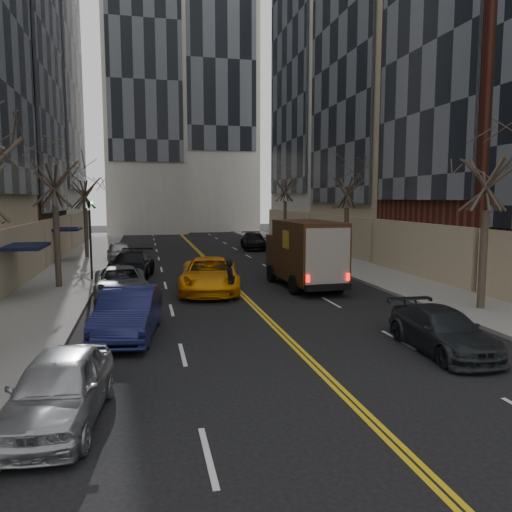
{
  "coord_description": "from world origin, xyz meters",
  "views": [
    {
      "loc": [
        -4.51,
        -6.46,
        4.62
      ],
      "look_at": [
        0.01,
        13.7,
        2.2
      ],
      "focal_mm": 35.0,
      "sensor_mm": 36.0,
      "label": 1
    }
  ],
  "objects_px": {
    "ups_truck": "(305,254)",
    "observer_sedan": "(442,331)",
    "taxi": "(210,275)",
    "pedestrian": "(230,280)"
  },
  "relations": [
    {
      "from": "taxi",
      "to": "pedestrian",
      "type": "xyz_separation_m",
      "value": [
        0.62,
        -2.35,
        0.11
      ]
    },
    {
      "from": "ups_truck",
      "to": "taxi",
      "type": "relative_size",
      "value": 1.06
    },
    {
      "from": "observer_sedan",
      "to": "taxi",
      "type": "height_order",
      "value": "taxi"
    },
    {
      "from": "taxi",
      "to": "observer_sedan",
      "type": "bearing_deg",
      "value": -55.63
    },
    {
      "from": "ups_truck",
      "to": "observer_sedan",
      "type": "xyz_separation_m",
      "value": [
        0.67,
        -11.22,
        -1.09
      ]
    },
    {
      "from": "observer_sedan",
      "to": "pedestrian",
      "type": "height_order",
      "value": "pedestrian"
    },
    {
      "from": "ups_truck",
      "to": "observer_sedan",
      "type": "relative_size",
      "value": 1.41
    },
    {
      "from": "ups_truck",
      "to": "pedestrian",
      "type": "xyz_separation_m",
      "value": [
        -4.31,
        -2.49,
        -0.79
      ]
    },
    {
      "from": "observer_sedan",
      "to": "pedestrian",
      "type": "bearing_deg",
      "value": 121.75
    },
    {
      "from": "taxi",
      "to": "pedestrian",
      "type": "relative_size",
      "value": 3.2
    }
  ]
}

